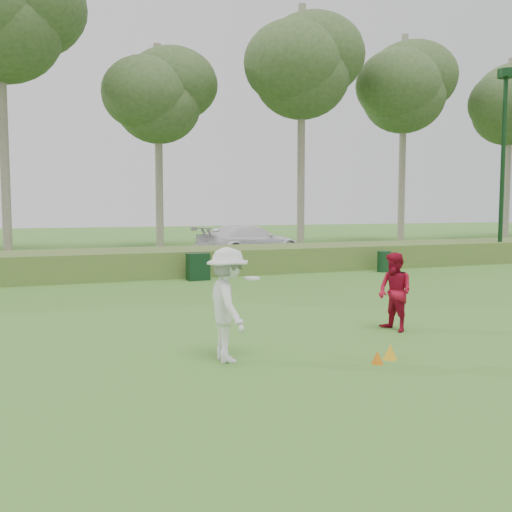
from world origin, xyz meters
name	(u,v)px	position (x,y,z in m)	size (l,w,h in m)	color
ground	(343,354)	(0.00, 0.00, 0.00)	(120.00, 120.00, 0.00)	#3A7627
reed_strip	(176,261)	(0.00, 12.00, 0.45)	(80.00, 3.00, 0.90)	#4C6B2A
park_road	(150,261)	(0.00, 17.00, 0.03)	(80.00, 6.00, 0.06)	#2D2D2D
lamp_post	(504,131)	(14.00, 11.00, 5.59)	(0.70, 0.70, 8.18)	black
tree_4	(158,97)	(2.00, 24.50, 8.59)	(6.24, 6.24, 11.50)	gray
tree_5	(302,67)	(10.00, 22.50, 10.47)	(7.28, 7.28, 14.00)	gray
tree_6	(404,88)	(18.00, 23.80, 10.10)	(7.02, 7.02, 13.50)	gray
tree_7	(510,105)	(26.00, 22.80, 9.34)	(6.50, 6.50, 12.50)	gray
player_white	(228,305)	(-1.90, 0.30, 0.90)	(0.88, 1.17, 1.79)	silver
player_red	(395,292)	(1.81, 1.19, 0.77)	(0.75, 0.58, 1.54)	maroon
cone_orange	(377,357)	(0.20, -0.69, 0.10)	(0.19, 0.19, 0.20)	#D8650B
cone_yellow	(390,352)	(0.53, -0.55, 0.12)	(0.23, 0.23, 0.25)	gold
utility_cabinet	(198,267)	(0.28, 10.02, 0.44)	(0.71, 0.44, 0.89)	black
trash_bin	(384,261)	(7.37, 9.84, 0.39)	(0.51, 0.51, 0.77)	#10321A
car_right	(249,241)	(4.52, 16.60, 0.82)	(2.12, 5.21, 1.51)	white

